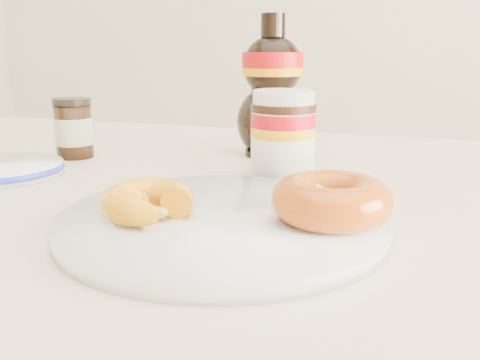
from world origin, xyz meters
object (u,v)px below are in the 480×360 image
(dining_table, at_px, (209,251))
(dark_jar, at_px, (74,129))
(plate, at_px, (222,221))
(syrup_bottle, at_px, (272,86))
(donut_bitten, at_px, (148,201))
(donut_whole, at_px, (331,200))
(nutella_jar, at_px, (283,133))
(blue_rim_saucer, at_px, (2,169))

(dining_table, xyz_separation_m, dark_jar, (-0.25, 0.10, 0.13))
(plate, height_order, syrup_bottle, syrup_bottle)
(donut_bitten, height_order, syrup_bottle, syrup_bottle)
(donut_whole, bearing_deg, nutella_jar, 116.48)
(plate, xyz_separation_m, nutella_jar, (0.01, 0.19, 0.05))
(dark_jar, relative_size, blue_rim_saucer, 0.56)
(dining_table, bearing_deg, blue_rim_saucer, -173.09)
(syrup_bottle, relative_size, blue_rim_saucer, 1.33)
(dining_table, bearing_deg, dark_jar, 159.25)
(donut_bitten, xyz_separation_m, blue_rim_saucer, (-0.29, 0.14, -0.02))
(syrup_bottle, height_order, dark_jar, syrup_bottle)
(syrup_bottle, height_order, blue_rim_saucer, syrup_bottle)
(donut_bitten, bearing_deg, dark_jar, 124.67)
(donut_whole, height_order, syrup_bottle, syrup_bottle)
(plate, height_order, donut_bitten, donut_bitten)
(plate, bearing_deg, syrup_bottle, 98.14)
(plate, distance_m, donut_whole, 0.10)
(donut_bitten, bearing_deg, plate, 16.17)
(donut_bitten, xyz_separation_m, syrup_bottle, (0.01, 0.38, 0.08))
(plate, distance_m, blue_rim_saucer, 0.36)
(dining_table, xyz_separation_m, plate, (0.07, -0.14, 0.09))
(plate, xyz_separation_m, donut_whole, (0.10, 0.01, 0.03))
(dark_jar, bearing_deg, plate, -35.83)
(syrup_bottle, distance_m, dark_jar, 0.30)
(donut_bitten, height_order, nutella_jar, nutella_jar)
(dining_table, relative_size, syrup_bottle, 6.67)
(plate, bearing_deg, nutella_jar, 88.09)
(donut_whole, distance_m, nutella_jar, 0.20)
(plate, distance_m, syrup_bottle, 0.36)
(nutella_jar, relative_size, syrup_bottle, 0.53)
(dining_table, distance_m, donut_bitten, 0.20)
(blue_rim_saucer, bearing_deg, dining_table, 6.91)
(dining_table, relative_size, dark_jar, 15.78)
(plate, bearing_deg, blue_rim_saucer, 163.05)
(donut_whole, distance_m, dark_jar, 0.48)
(syrup_bottle, bearing_deg, blue_rim_saucer, -141.08)
(donut_bitten, distance_m, dark_jar, 0.38)
(donut_bitten, bearing_deg, syrup_bottle, 77.99)
(dining_table, bearing_deg, donut_whole, -36.63)
(donut_bitten, bearing_deg, dining_table, 83.53)
(dining_table, distance_m, syrup_bottle, 0.28)
(syrup_bottle, xyz_separation_m, blue_rim_saucer, (-0.30, -0.24, -0.10))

